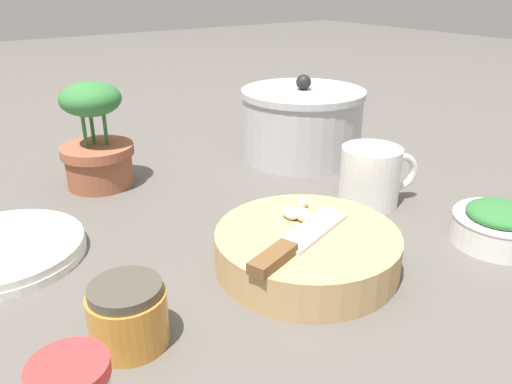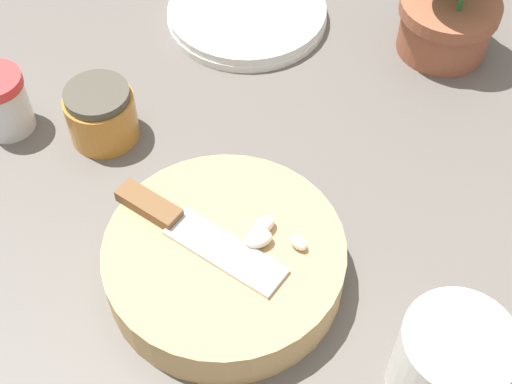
{
  "view_description": "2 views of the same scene",
  "coord_description": "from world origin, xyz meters",
  "px_view_note": "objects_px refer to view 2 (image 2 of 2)",
  "views": [
    {
      "loc": [
        -0.28,
        -0.51,
        0.33
      ],
      "look_at": [
        0.06,
        -0.04,
        0.08
      ],
      "focal_mm": 35.0,
      "sensor_mm": 36.0,
      "label": 1
    },
    {
      "loc": [
        0.38,
        -0.3,
        0.58
      ],
      "look_at": [
        0.04,
        -0.06,
        0.05
      ],
      "focal_mm": 50.0,
      "sensor_mm": 36.0,
      "label": 2
    }
  ],
  "objects_px": {
    "garlic_cloves": "(266,234)",
    "plate_stack": "(247,13)",
    "coffee_mug": "(451,367)",
    "chef_knife": "(186,227)",
    "cutting_board": "(225,262)",
    "spice_jar": "(1,102)",
    "honey_jar": "(101,114)"
  },
  "relations": [
    {
      "from": "cutting_board",
      "to": "garlic_cloves",
      "type": "xyz_separation_m",
      "value": [
        0.01,
        0.04,
        0.03
      ]
    },
    {
      "from": "garlic_cloves",
      "to": "coffee_mug",
      "type": "bearing_deg",
      "value": 14.54
    },
    {
      "from": "chef_knife",
      "to": "garlic_cloves",
      "type": "bearing_deg",
      "value": 117.03
    },
    {
      "from": "spice_jar",
      "to": "chef_knife",
      "type": "bearing_deg",
      "value": 14.65
    },
    {
      "from": "coffee_mug",
      "to": "honey_jar",
      "type": "distance_m",
      "value": 0.44
    },
    {
      "from": "spice_jar",
      "to": "coffee_mug",
      "type": "relative_size",
      "value": 0.59
    },
    {
      "from": "chef_knife",
      "to": "plate_stack",
      "type": "height_order",
      "value": "chef_knife"
    },
    {
      "from": "chef_knife",
      "to": "coffee_mug",
      "type": "xyz_separation_m",
      "value": [
        0.24,
        0.1,
        -0.01
      ]
    },
    {
      "from": "honey_jar",
      "to": "coffee_mug",
      "type": "bearing_deg",
      "value": 11.87
    },
    {
      "from": "cutting_board",
      "to": "garlic_cloves",
      "type": "height_order",
      "value": "garlic_cloves"
    },
    {
      "from": "plate_stack",
      "to": "spice_jar",
      "type": "bearing_deg",
      "value": -90.48
    },
    {
      "from": "cutting_board",
      "to": "chef_knife",
      "type": "xyz_separation_m",
      "value": [
        -0.04,
        -0.02,
        0.03
      ]
    },
    {
      "from": "spice_jar",
      "to": "plate_stack",
      "type": "distance_m",
      "value": 0.32
    },
    {
      "from": "cutting_board",
      "to": "honey_jar",
      "type": "xyz_separation_m",
      "value": [
        -0.23,
        -0.01,
        0.01
      ]
    },
    {
      "from": "garlic_cloves",
      "to": "chef_knife",
      "type": "bearing_deg",
      "value": -133.96
    },
    {
      "from": "spice_jar",
      "to": "honey_jar",
      "type": "distance_m",
      "value": 0.11
    },
    {
      "from": "coffee_mug",
      "to": "garlic_cloves",
      "type": "bearing_deg",
      "value": -165.46
    },
    {
      "from": "chef_knife",
      "to": "plate_stack",
      "type": "bearing_deg",
      "value": -152.93
    },
    {
      "from": "chef_knife",
      "to": "coffee_mug",
      "type": "relative_size",
      "value": 1.48
    },
    {
      "from": "spice_jar",
      "to": "cutting_board",
      "type": "bearing_deg",
      "value": 15.99
    },
    {
      "from": "cutting_board",
      "to": "coffee_mug",
      "type": "bearing_deg",
      "value": 22.8
    },
    {
      "from": "chef_knife",
      "to": "honey_jar",
      "type": "bearing_deg",
      "value": -112.4
    },
    {
      "from": "spice_jar",
      "to": "coffee_mug",
      "type": "distance_m",
      "value": 0.53
    },
    {
      "from": "honey_jar",
      "to": "plate_stack",
      "type": "bearing_deg",
      "value": 106.5
    },
    {
      "from": "cutting_board",
      "to": "garlic_cloves",
      "type": "relative_size",
      "value": 4.31
    },
    {
      "from": "chef_knife",
      "to": "coffee_mug",
      "type": "height_order",
      "value": "coffee_mug"
    },
    {
      "from": "garlic_cloves",
      "to": "plate_stack",
      "type": "bearing_deg",
      "value": 147.51
    },
    {
      "from": "cutting_board",
      "to": "honey_jar",
      "type": "bearing_deg",
      "value": -178.55
    },
    {
      "from": "cutting_board",
      "to": "garlic_cloves",
      "type": "bearing_deg",
      "value": 67.7
    },
    {
      "from": "plate_stack",
      "to": "chef_knife",
      "type": "bearing_deg",
      "value": -43.92
    },
    {
      "from": "chef_knife",
      "to": "coffee_mug",
      "type": "bearing_deg",
      "value": 94.15
    },
    {
      "from": "cutting_board",
      "to": "chef_knife",
      "type": "distance_m",
      "value": 0.05
    }
  ]
}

